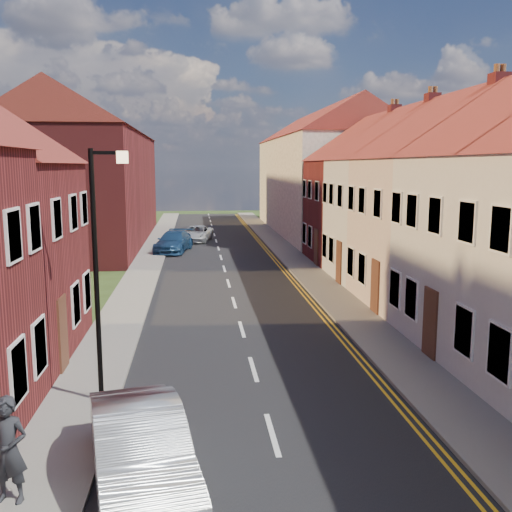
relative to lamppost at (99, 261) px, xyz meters
name	(u,v)px	position (x,y,z in m)	size (l,w,h in m)	color
road	(234,303)	(3.81, 10.00, -3.53)	(7.00, 90.00, 0.02)	black
pavement_left	(128,304)	(-0.59, 10.00, -3.48)	(1.80, 90.00, 0.12)	slate
pavement_right	(336,299)	(8.21, 10.00, -3.48)	(1.80, 90.00, 0.12)	slate
cottage_r_pink	(463,197)	(13.11, 8.90, 0.94)	(8.30, 6.00, 9.00)	beige
cottage_r_white_far	(413,191)	(13.11, 14.30, 0.94)	(8.30, 5.20, 9.00)	beige
cottage_r_cream_far	(378,187)	(13.11, 19.70, 0.94)	(8.30, 6.00, 9.00)	maroon
block_right_far	(322,171)	(13.11, 35.00, 1.76)	(8.30, 24.20, 10.50)	white
block_left_far	(89,172)	(-5.49, 30.00, 1.76)	(8.30, 24.20, 10.50)	maroon
lamppost	(99,261)	(0.00, 0.00, 0.00)	(0.88, 0.15, 6.00)	black
car_mid	(141,451)	(1.21, -3.86, -2.79)	(1.58, 4.54, 1.50)	#9FA2A7
car_far	(174,242)	(0.78, 24.76, -2.85)	(1.93, 4.75, 1.38)	navy
car_distant	(196,234)	(2.31, 30.00, -2.94)	(1.99, 4.32, 1.20)	#B9BEC2
pedestrian_left_b	(8,450)	(-0.93, -4.13, -2.50)	(0.67, 0.44, 1.84)	black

